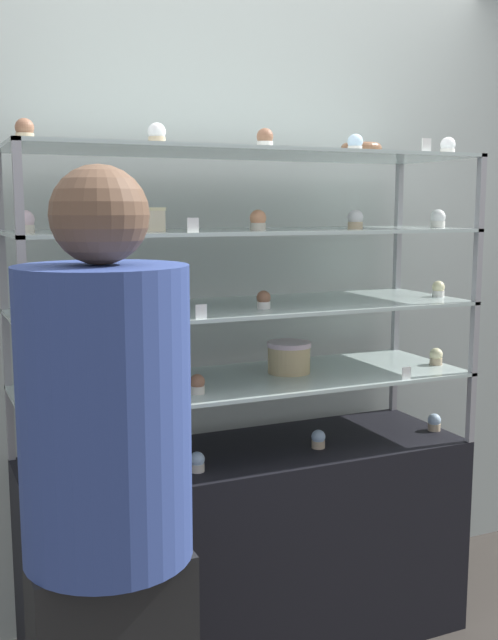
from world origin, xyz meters
TOP-DOWN VIEW (x-y plane):
  - back_wall at (0.00, 0.40)m, footprint 8.00×0.05m
  - display_base at (0.00, 0.00)m, footprint 1.59×0.51m
  - display_riser_lower at (0.00, 0.00)m, footprint 1.59×0.51m
  - display_riser_middle at (0.00, 0.00)m, footprint 1.59×0.51m
  - display_riser_upper at (0.00, 0.00)m, footprint 1.59×0.51m
  - display_riser_top at (0.00, 0.00)m, footprint 1.59×0.51m
  - layer_cake_centerpiece at (0.17, 0.03)m, footprint 0.16×0.16m
  - sheet_cake_frosted at (-0.43, -0.05)m, footprint 0.19×0.14m
  - cupcake_0 at (-0.75, -0.10)m, footprint 0.05×0.05m
  - cupcake_1 at (-0.24, -0.13)m, footprint 0.05×0.05m
  - cupcake_2 at (0.24, -0.08)m, footprint 0.05×0.05m
  - cupcake_3 at (0.75, -0.08)m, footprint 0.05×0.05m
  - price_tag_0 at (-0.55, -0.24)m, footprint 0.04×0.00m
  - cupcake_4 at (-0.75, -0.09)m, footprint 0.05×0.05m
  - cupcake_5 at (-0.24, -0.13)m, footprint 0.05×0.05m
  - cupcake_6 at (0.75, -0.08)m, footprint 0.05×0.05m
  - price_tag_1 at (0.50, -0.24)m, footprint 0.04×0.00m
  - cupcake_7 at (-0.75, -0.06)m, footprint 0.05×0.05m
  - cupcake_8 at (0.01, -0.10)m, footprint 0.05×0.05m
  - cupcake_9 at (0.75, -0.07)m, footprint 0.05×0.05m
  - price_tag_2 at (-0.26, -0.24)m, footprint 0.04×0.00m
  - cupcake_10 at (-0.75, -0.09)m, footprint 0.06×0.06m
  - cupcake_11 at (-0.01, -0.08)m, footprint 0.06×0.06m
  - cupcake_12 at (0.36, -0.10)m, footprint 0.06×0.06m
  - cupcake_13 at (0.73, -0.08)m, footprint 0.06×0.06m
  - price_tag_3 at (-0.29, -0.24)m, footprint 0.04×0.00m
  - cupcake_14 at (-0.74, -0.09)m, footprint 0.05×0.05m
  - cupcake_15 at (-0.36, -0.13)m, footprint 0.05×0.05m
  - cupcake_16 at (-0.00, -0.12)m, footprint 0.05×0.05m
  - cupcake_17 at (0.36, -0.08)m, footprint 0.05×0.05m
  - cupcake_18 at (0.73, -0.12)m, footprint 0.05×0.05m
  - price_tag_4 at (0.55, -0.24)m, footprint 0.04×0.00m
  - donut_glazed at (0.42, -0.04)m, footprint 0.14×0.14m
  - customer_figure at (-0.67, -0.68)m, footprint 0.39×0.39m

SIDE VIEW (x-z plane):
  - display_base at x=0.00m, z-range 0.00..0.74m
  - price_tag_0 at x=-0.55m, z-range 0.74..0.79m
  - cupcake_0 at x=-0.75m, z-range 0.74..0.81m
  - cupcake_1 at x=-0.24m, z-range 0.74..0.81m
  - cupcake_2 at x=0.24m, z-range 0.74..0.81m
  - cupcake_3 at x=0.75m, z-range 0.74..0.81m
  - customer_figure at x=-0.67m, z-range 0.06..1.75m
  - display_riser_lower at x=0.00m, z-range 0.86..1.12m
  - price_tag_1 at x=0.50m, z-range 1.00..1.05m
  - cupcake_4 at x=-0.75m, z-range 1.00..1.06m
  - cupcake_5 at x=-0.24m, z-range 1.00..1.06m
  - cupcake_6 at x=0.75m, z-range 1.00..1.06m
  - layer_cake_centerpiece at x=0.17m, z-range 1.00..1.12m
  - display_riser_middle at x=0.00m, z-range 1.12..1.38m
  - price_tag_2 at x=-0.26m, z-range 1.26..1.31m
  - cupcake_7 at x=-0.75m, z-range 1.26..1.32m
  - cupcake_8 at x=0.01m, z-range 1.26..1.32m
  - cupcake_9 at x=0.75m, z-range 1.26..1.32m
  - back_wall at x=0.00m, z-range 0.00..2.60m
  - display_riser_upper at x=0.00m, z-range 1.38..1.64m
  - price_tag_3 at x=-0.29m, z-range 1.52..1.57m
  - cupcake_10 at x=-0.75m, z-range 1.52..1.59m
  - cupcake_11 at x=-0.01m, z-range 1.52..1.59m
  - cupcake_12 at x=0.36m, z-range 1.52..1.59m
  - cupcake_13 at x=0.73m, z-range 1.52..1.59m
  - sheet_cake_frosted at x=-0.43m, z-range 1.52..1.60m
  - display_riser_top at x=0.00m, z-range 1.64..1.90m
  - donut_glazed at x=0.42m, z-range 1.78..1.82m
  - price_tag_4 at x=0.55m, z-range 1.78..1.83m
  - cupcake_14 at x=-0.74m, z-range 1.78..1.84m
  - cupcake_15 at x=-0.36m, z-range 1.78..1.84m
  - cupcake_16 at x=0.00m, z-range 1.78..1.84m
  - cupcake_17 at x=0.36m, z-range 1.78..1.84m
  - cupcake_18 at x=0.73m, z-range 1.78..1.84m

